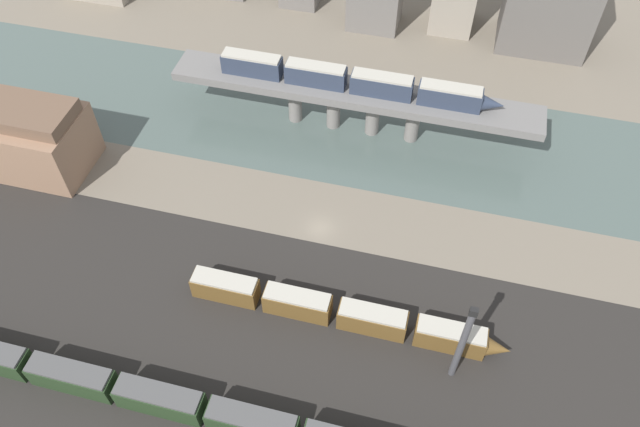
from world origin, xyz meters
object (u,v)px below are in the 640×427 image
object	(u,v)px
train_yard_mid	(343,313)
train_yard_near	(170,402)
train_on_bridge	(356,81)
warehouse_building	(26,136)
signal_tower	(462,344)

from	to	relation	value
train_yard_mid	train_yard_near	bearing A→B (deg)	-135.57
train_on_bridge	train_yard_near	bearing A→B (deg)	-101.15
train_yard_near	warehouse_building	xyz separation A→B (m)	(-40.15, 35.53, 4.04)
train_yard_near	warehouse_building	bearing A→B (deg)	138.49
train_yard_near	train_yard_mid	size ratio (longest dim) A/B	1.97
train_on_bridge	train_yard_near	distance (m)	59.15
train_yard_near	signal_tower	xyz separation A→B (m)	(34.27, 13.73, 6.10)
train_yard_near	signal_tower	distance (m)	37.41
train_on_bridge	warehouse_building	size ratio (longest dim) A/B	2.46
train_yard_mid	signal_tower	size ratio (longest dim) A/B	2.75
train_on_bridge	train_yard_near	world-z (taller)	train_on_bridge
warehouse_building	signal_tower	size ratio (longest dim) A/B	1.20
train_yard_mid	warehouse_building	size ratio (longest dim) A/B	2.29
train_on_bridge	warehouse_building	bearing A→B (deg)	-156.99
train_yard_mid	train_on_bridge	bearing A→B (deg)	100.03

